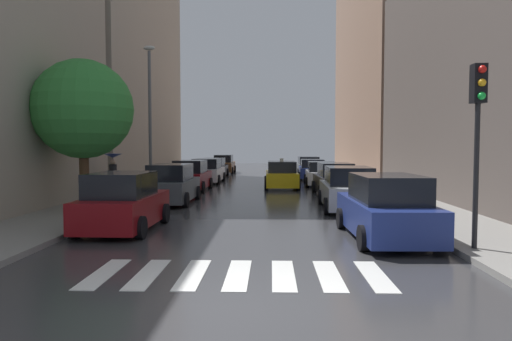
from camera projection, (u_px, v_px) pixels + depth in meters
ground_plane at (261, 184)px, 31.10m from camera, size 28.00×72.00×0.04m
sidewalk_left at (166, 182)px, 31.31m from camera, size 3.00×72.00×0.15m
sidewalk_right at (358, 183)px, 30.89m from camera, size 3.00×72.00×0.15m
crosswalk_stripes at (238, 275)px, 9.12m from camera, size 5.85×2.20×0.01m
building_left_mid at (115, 28)px, 34.29m from camera, size 6.00×19.07×22.74m
building_right_mid at (387, 39)px, 41.11m from camera, size 6.00×21.90×24.15m
parked_car_left_nearest at (123, 203)px, 13.88m from camera, size 2.11×4.07×1.76m
parked_car_left_second at (171, 185)px, 20.42m from camera, size 2.06×4.38×1.75m
parked_car_left_third at (191, 176)px, 26.23m from camera, size 2.09×4.11×1.74m
parked_car_left_fourth at (207, 171)px, 31.79m from camera, size 2.18×4.62×1.67m
parked_car_left_fifth at (214, 168)px, 37.28m from camera, size 2.13×4.72×1.57m
parked_car_left_sixth at (224, 165)px, 42.89m from camera, size 2.00×4.78×1.71m
parked_car_right_nearest at (386, 209)px, 12.58m from camera, size 2.17×4.65×1.78m
parked_car_right_second at (348, 190)px, 18.42m from camera, size 2.24×4.57×1.73m
parked_car_right_third at (335, 180)px, 23.61m from camera, size 2.06×4.25×1.69m
parked_car_right_fourth at (322, 174)px, 29.47m from camera, size 2.28×4.31×1.55m
parked_car_right_fifth at (312, 170)px, 35.07m from camera, size 2.24×4.47×1.53m
parked_car_right_sixth at (308, 166)px, 40.39m from camera, size 2.16×4.74×1.60m
taxi_midroad at (281, 175)px, 27.77m from camera, size 2.12×4.52×1.81m
pedestrian_foreground at (113, 166)px, 22.42m from camera, size 0.91×0.91×2.02m
street_tree_left at (83, 109)px, 17.49m from camera, size 3.78×3.78×5.70m
traffic_light_right_corner at (478, 115)px, 10.64m from camera, size 0.30×0.42×4.30m
lamp_post_left at (150, 109)px, 23.51m from camera, size 0.60×0.28×7.50m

